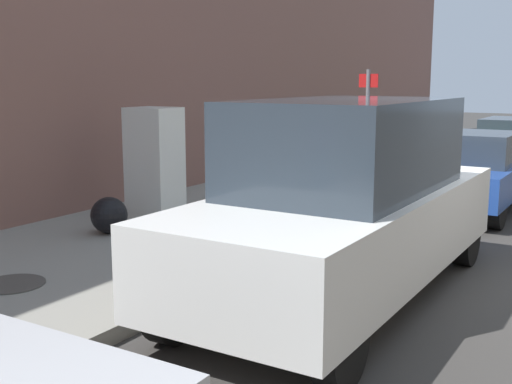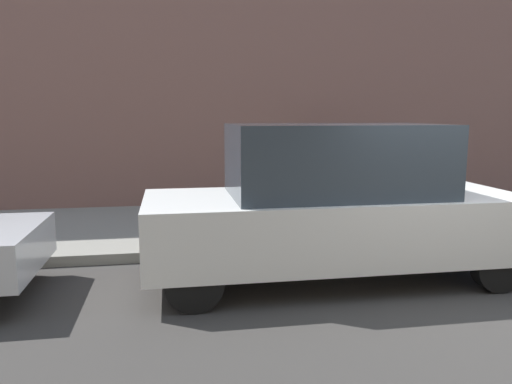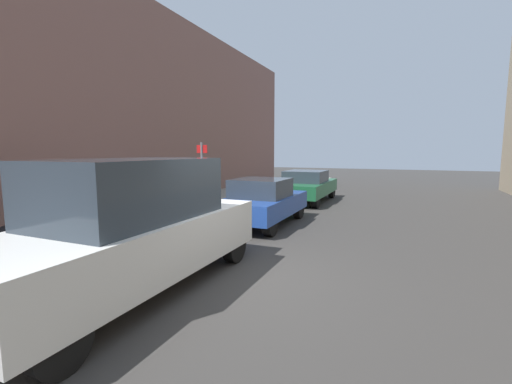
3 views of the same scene
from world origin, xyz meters
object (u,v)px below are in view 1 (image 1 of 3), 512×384
object	(u,v)px
trash_bag	(109,215)
street_sign_post	(367,127)
discarded_refrigerator	(155,164)
parked_van_white	(346,202)
parked_hatchback_blue	(469,171)

from	to	relation	value
trash_bag	street_sign_post	bearing A→B (deg)	64.35
discarded_refrigerator	parked_van_white	bearing A→B (deg)	-20.09
street_sign_post	parked_hatchback_blue	bearing A→B (deg)	24.62
discarded_refrigerator	trash_bag	world-z (taller)	discarded_refrigerator
trash_bag	parked_van_white	size ratio (longest dim) A/B	0.10
trash_bag	parked_hatchback_blue	bearing A→B (deg)	53.79
street_sign_post	parked_van_white	bearing A→B (deg)	-70.54
street_sign_post	trash_bag	size ratio (longest dim) A/B	4.47
street_sign_post	discarded_refrigerator	bearing A→B (deg)	-123.11
discarded_refrigerator	street_sign_post	world-z (taller)	street_sign_post
discarded_refrigerator	street_sign_post	bearing A→B (deg)	56.89
street_sign_post	parked_van_white	xyz separation A→B (m)	(1.68, -4.74, -0.43)
discarded_refrigerator	trash_bag	distance (m)	1.25
parked_van_white	trash_bag	bearing A→B (deg)	175.14
discarded_refrigerator	street_sign_post	size ratio (longest dim) A/B	0.75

